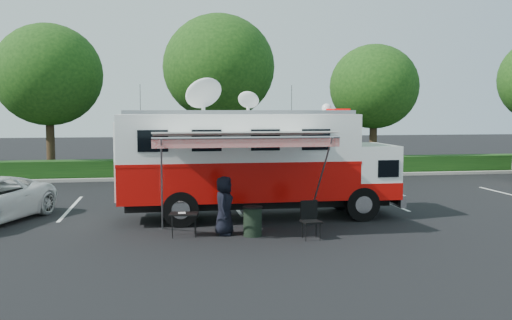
{
  "coord_description": "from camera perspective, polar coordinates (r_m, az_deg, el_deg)",
  "views": [
    {
      "loc": [
        -3.17,
        -18.6,
        3.59
      ],
      "look_at": [
        0.0,
        0.5,
        1.9
      ],
      "focal_mm": 40.0,
      "sensor_mm": 36.0,
      "label": 1
    }
  ],
  "objects": [
    {
      "name": "ground_plane",
      "position": [
        19.2,
        0.25,
        -5.79
      ],
      "size": [
        120.0,
        120.0,
        0.0
      ],
      "primitive_type": "plane",
      "color": "black",
      "rests_on": "ground"
    },
    {
      "name": "back_border",
      "position": [
        31.83,
        -1.64,
        7.54
      ],
      "size": [
        60.0,
        6.14,
        8.87
      ],
      "color": "#9E998E",
      "rests_on": "ground_plane"
    },
    {
      "name": "stall_lines",
      "position": [
        22.05,
        -2.35,
        -4.37
      ],
      "size": [
        24.12,
        5.5,
        0.01
      ],
      "color": "silver",
      "rests_on": "ground_plane"
    },
    {
      "name": "command_truck",
      "position": [
        18.93,
        0.01,
        -0.13
      ],
      "size": [
        9.25,
        2.54,
        4.44
      ],
      "color": "black",
      "rests_on": "ground_plane"
    },
    {
      "name": "awning",
      "position": [
        16.13,
        -1.36,
        2.39
      ],
      "size": [
        5.05,
        2.61,
        3.05
      ],
      "color": "white",
      "rests_on": "ground_plane"
    },
    {
      "name": "person",
      "position": [
        16.64,
        -3.19,
        -7.48
      ],
      "size": [
        0.74,
        0.95,
        1.7
      ],
      "primitive_type": "imported",
      "rotation": [
        0.0,
        0.0,
        1.31
      ],
      "color": "black",
      "rests_on": "ground_plane"
    },
    {
      "name": "folding_table",
      "position": [
        16.41,
        -7.25,
        -5.46
      ],
      "size": [
        0.87,
        0.68,
        0.68
      ],
      "color": "black",
      "rests_on": "ground_plane"
    },
    {
      "name": "folding_chair",
      "position": [
        16.11,
        5.42,
        -5.62
      ],
      "size": [
        0.56,
        0.59,
        1.06
      ],
      "color": "black",
      "rests_on": "ground_plane"
    },
    {
      "name": "trash_bin",
      "position": [
        16.38,
        -0.34,
        -6.13
      ],
      "size": [
        0.57,
        0.57,
        0.86
      ],
      "color": "black",
      "rests_on": "ground_plane"
    }
  ]
}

